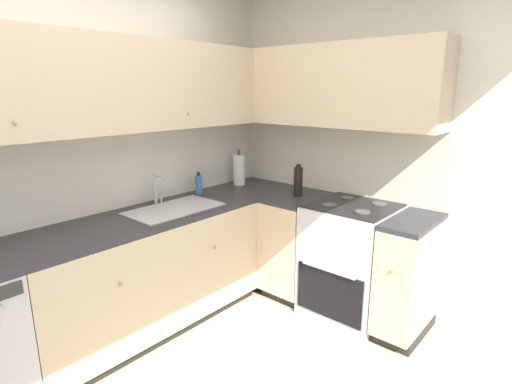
# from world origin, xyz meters

# --- Properties ---
(wall_back) EXTENTS (3.94, 0.05, 2.60)m
(wall_back) POSITION_xyz_m (0.00, 1.44, 1.30)
(wall_back) COLOR silver
(wall_back) RESTS_ON ground_plane
(wall_right) EXTENTS (0.05, 2.93, 2.60)m
(wall_right) POSITION_xyz_m (1.94, 0.00, 1.30)
(wall_right) COLOR silver
(wall_right) RESTS_ON ground_plane
(lower_cabinets_back) EXTENTS (1.76, 0.62, 0.86)m
(lower_cabinets_back) POSITION_xyz_m (0.44, 1.12, 0.43)
(lower_cabinets_back) COLOR beige
(lower_cabinets_back) RESTS_ON ground_plane
(countertop_back) EXTENTS (2.97, 0.60, 0.03)m
(countertop_back) POSITION_xyz_m (0.44, 1.11, 0.88)
(countertop_back) COLOR #2D2D33
(countertop_back) RESTS_ON lower_cabinets_back
(lower_cabinets_right) EXTENTS (0.62, 1.31, 0.86)m
(lower_cabinets_right) POSITION_xyz_m (1.62, 0.21, 0.43)
(lower_cabinets_right) COLOR beige
(lower_cabinets_right) RESTS_ON ground_plane
(countertop_right) EXTENTS (0.60, 1.31, 0.03)m
(countertop_right) POSITION_xyz_m (1.62, 0.21, 0.88)
(countertop_right) COLOR #2D2D33
(countertop_right) RESTS_ON lower_cabinets_right
(oven_range) EXTENTS (0.68, 0.62, 1.04)m
(oven_range) POSITION_xyz_m (1.64, 0.10, 0.46)
(oven_range) COLOR silver
(oven_range) RESTS_ON ground_plane
(upper_cabinets_back) EXTENTS (2.65, 0.34, 0.62)m
(upper_cabinets_back) POSITION_xyz_m (0.28, 1.25, 1.79)
(upper_cabinets_back) COLOR beige
(upper_cabinets_right) EXTENTS (0.32, 1.86, 0.62)m
(upper_cabinets_right) POSITION_xyz_m (1.76, 0.48, 1.79)
(upper_cabinets_right) COLOR beige
(sink) EXTENTS (0.69, 0.40, 0.10)m
(sink) POSITION_xyz_m (0.69, 1.08, 0.85)
(sink) COLOR #B7B7BC
(sink) RESTS_ON countertop_back
(faucet) EXTENTS (0.07, 0.16, 0.24)m
(faucet) POSITION_xyz_m (0.69, 1.29, 1.04)
(faucet) COLOR silver
(faucet) RESTS_ON countertop_back
(soap_bottle) EXTENTS (0.06, 0.06, 0.19)m
(soap_bottle) POSITION_xyz_m (1.11, 1.29, 0.98)
(soap_bottle) COLOR #3F72BF
(soap_bottle) RESTS_ON countertop_back
(paper_towel_roll) EXTENTS (0.11, 0.11, 0.34)m
(paper_towel_roll) POSITION_xyz_m (1.59, 1.27, 1.04)
(paper_towel_roll) COLOR white
(paper_towel_roll) RESTS_ON countertop_back
(oil_bottle) EXTENTS (0.07, 0.07, 0.27)m
(oil_bottle) POSITION_xyz_m (1.62, 0.62, 1.02)
(oil_bottle) COLOR black
(oil_bottle) RESTS_ON countertop_right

